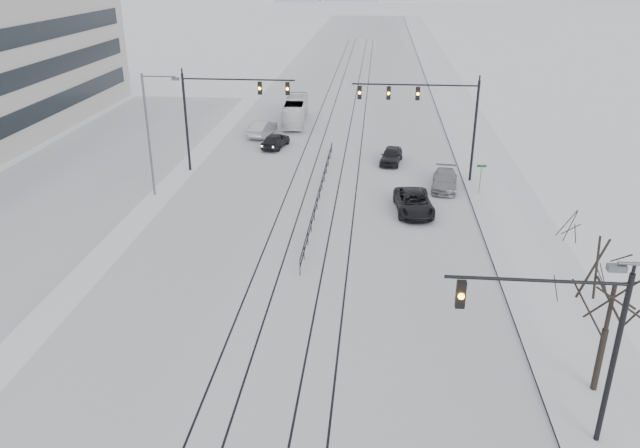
{
  "coord_description": "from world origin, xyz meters",
  "views": [
    {
      "loc": [
        3.95,
        -12.75,
        16.39
      ],
      "look_at": [
        1.12,
        17.99,
        3.2
      ],
      "focal_mm": 35.0,
      "sensor_mm": 36.0,
      "label": 1
    }
  ],
  "objects": [
    {
      "name": "road",
      "position": [
        0.0,
        60.0,
        0.01
      ],
      "size": [
        22.0,
        260.0,
        0.02
      ],
      "primitive_type": "cube",
      "color": "silver",
      "rests_on": "ground"
    },
    {
      "name": "sidewalk_east",
      "position": [
        13.5,
        60.0,
        0.08
      ],
      "size": [
        5.0,
        260.0,
        0.16
      ],
      "primitive_type": "cube",
      "color": "silver",
      "rests_on": "ground"
    },
    {
      "name": "curb",
      "position": [
        11.05,
        60.0,
        0.06
      ],
      "size": [
        0.1,
        260.0,
        0.12
      ],
      "primitive_type": "cube",
      "color": "gray",
      "rests_on": "ground"
    },
    {
      "name": "parking_strip",
      "position": [
        -20.0,
        35.0,
        0.01
      ],
      "size": [
        14.0,
        60.0,
        0.03
      ],
      "primitive_type": "cube",
      "color": "silver",
      "rests_on": "ground"
    },
    {
      "name": "tram_rails",
      "position": [
        -0.0,
        40.0,
        0.02
      ],
      "size": [
        5.3,
        180.0,
        0.01
      ],
      "color": "black",
      "rests_on": "ground"
    },
    {
      "name": "traffic_mast_near",
      "position": [
        10.79,
        6.0,
        4.56
      ],
      "size": [
        6.1,
        0.37,
        7.0
      ],
      "color": "black",
      "rests_on": "ground"
    },
    {
      "name": "traffic_mast_ne",
      "position": [
        8.15,
        34.99,
        5.76
      ],
      "size": [
        9.6,
        0.37,
        8.0
      ],
      "color": "black",
      "rests_on": "ground"
    },
    {
      "name": "traffic_mast_nw",
      "position": [
        -8.52,
        36.0,
        5.57
      ],
      "size": [
        9.1,
        0.37,
        8.0
      ],
      "color": "black",
      "rests_on": "ground"
    },
    {
      "name": "street_light_west",
      "position": [
        -12.2,
        30.0,
        5.21
      ],
      "size": [
        2.73,
        0.25,
        9.0
      ],
      "color": "#595B60",
      "rests_on": "ground"
    },
    {
      "name": "bare_tree",
      "position": [
        13.2,
        9.0,
        4.49
      ],
      "size": [
        4.4,
        4.4,
        6.1
      ],
      "color": "black",
      "rests_on": "ground"
    },
    {
      "name": "median_fence",
      "position": [
        0.0,
        30.0,
        0.53
      ],
      "size": [
        0.06,
        24.0,
        1.0
      ],
      "color": "black",
      "rests_on": "ground"
    },
    {
      "name": "street_sign",
      "position": [
        11.8,
        32.0,
        1.61
      ],
      "size": [
        0.7,
        0.06,
        2.4
      ],
      "color": "#595B60",
      "rests_on": "ground"
    },
    {
      "name": "sedan_sb_inner",
      "position": [
        -5.37,
        43.21,
        0.71
      ],
      "size": [
        2.49,
        4.44,
        1.43
      ],
      "primitive_type": "imported",
      "rotation": [
        0.0,
        0.0,
        2.94
      ],
      "color": "black",
      "rests_on": "ground"
    },
    {
      "name": "sedan_sb_outer",
      "position": [
        -7.37,
        47.24,
        0.78
      ],
      "size": [
        2.43,
        4.94,
        1.56
      ],
      "primitive_type": "imported",
      "rotation": [
        0.0,
        0.0,
        2.97
      ],
      "color": "#B0B4B8",
      "rests_on": "ground"
    },
    {
      "name": "sedan_nb_front",
      "position": [
        6.75,
        28.1,
        0.73
      ],
      "size": [
        2.87,
        5.43,
        1.46
      ],
      "primitive_type": "imported",
      "rotation": [
        0.0,
        0.0,
        0.09
      ],
      "color": "black",
      "rests_on": "ground"
    },
    {
      "name": "sedan_nb_right",
      "position": [
        9.33,
        33.21,
        0.67
      ],
      "size": [
        2.42,
        4.79,
        1.33
      ],
      "primitive_type": "imported",
      "rotation": [
        0.0,
        0.0,
        -0.12
      ],
      "color": "gray",
      "rests_on": "ground"
    },
    {
      "name": "sedan_nb_far",
      "position": [
        5.34,
        39.36,
        0.69
      ],
      "size": [
        2.24,
        4.28,
        1.39
      ],
      "primitive_type": "imported",
      "rotation": [
        0.0,
        0.0,
        -0.15
      ],
      "color": "black",
      "rests_on": "ground"
    },
    {
      "name": "box_truck",
      "position": [
        -4.73,
        52.79,
        1.33
      ],
      "size": [
        2.78,
        9.64,
        2.65
      ],
      "primitive_type": "imported",
      "rotation": [
        0.0,
        0.0,
        3.2
      ],
      "color": "white",
      "rests_on": "ground"
    }
  ]
}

